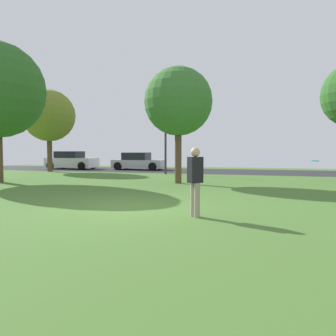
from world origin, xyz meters
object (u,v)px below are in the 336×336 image
(oak_tree_left, at_px, (178,102))
(person_catcher, at_px, (195,179))
(parked_car_white, at_px, (71,161))
(frisbee_disc, at_px, (315,161))
(oak_tree_center, at_px, (49,116))
(parked_car_silver, at_px, (138,162))
(street_lamp_post, at_px, (166,140))

(oak_tree_left, distance_m, person_catcher, 8.30)
(oak_tree_left, xyz_separation_m, parked_car_white, (-11.71, 9.02, -3.19))
(frisbee_disc, bearing_deg, person_catcher, -134.56)
(frisbee_disc, distance_m, parked_car_white, 21.66)
(oak_tree_center, relative_size, parked_car_silver, 1.44)
(oak_tree_center, distance_m, frisbee_disc, 19.67)
(oak_tree_left, height_order, person_catcher, oak_tree_left)
(oak_tree_center, bearing_deg, person_catcher, -43.70)
(oak_tree_left, bearing_deg, person_catcher, -72.71)
(oak_tree_center, height_order, person_catcher, oak_tree_center)
(parked_car_white, bearing_deg, parked_car_silver, 5.43)
(oak_tree_center, bearing_deg, frisbee_disc, -30.83)
(oak_tree_left, relative_size, parked_car_silver, 1.30)
(parked_car_white, bearing_deg, frisbee_disc, -38.02)
(oak_tree_center, xyz_separation_m, frisbee_disc, (16.71, -9.97, -2.90))
(oak_tree_left, distance_m, oak_tree_center, 12.70)
(person_catcher, distance_m, street_lamp_post, 13.77)
(frisbee_disc, bearing_deg, parked_car_white, 141.98)
(parked_car_white, distance_m, parked_car_silver, 5.92)
(parked_car_silver, xyz_separation_m, street_lamp_post, (3.54, -4.07, 1.61))
(person_catcher, bearing_deg, parked_car_silver, 70.12)
(parked_car_white, bearing_deg, street_lamp_post, -20.39)
(oak_tree_left, relative_size, oak_tree_center, 0.91)
(oak_tree_left, xyz_separation_m, person_catcher, (2.30, -7.40, -2.97))
(street_lamp_post, bearing_deg, parked_car_silver, 131.06)
(person_catcher, xyz_separation_m, frisbee_disc, (3.04, 3.09, 0.35))
(person_catcher, xyz_separation_m, street_lamp_post, (-4.58, 12.92, 1.35))
(oak_tree_left, distance_m, parked_car_white, 15.12)
(frisbee_disc, bearing_deg, oak_tree_center, 149.17)
(oak_tree_center, bearing_deg, street_lamp_post, -0.93)
(oak_tree_left, height_order, frisbee_disc, oak_tree_left)
(oak_tree_left, height_order, oak_tree_center, oak_tree_center)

